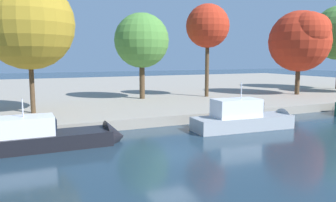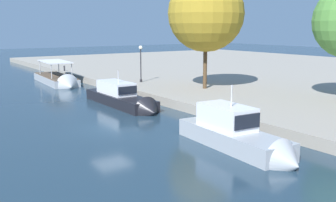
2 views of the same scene
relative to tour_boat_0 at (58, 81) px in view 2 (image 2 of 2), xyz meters
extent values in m
plane|color=#1E3342|center=(23.30, -4.43, -0.37)|extent=(220.00, 220.00, 0.00)
cube|color=#9EA3A8|center=(-1.12, 0.07, -0.13)|extent=(10.21, 3.61, 1.19)
cone|color=#9EA3A8|center=(4.40, -0.27, -0.13)|extent=(1.56, 2.78, 2.70)
cube|color=brown|center=(-1.12, 0.07, 0.51)|extent=(10.00, 3.45, 0.08)
cylinder|color=#B2B2B7|center=(1.72, 1.10, 1.38)|extent=(0.10, 0.10, 1.67)
cylinder|color=#B2B2B7|center=(1.57, -1.30, 1.38)|extent=(0.10, 0.10, 1.67)
cylinder|color=#B2B2B7|center=(-3.80, 1.44, 1.38)|extent=(0.10, 0.10, 1.67)
cylinder|color=#B2B2B7|center=(-3.95, -0.96, 1.38)|extent=(0.10, 0.10, 1.67)
cube|color=silver|center=(-1.12, 0.07, 2.28)|extent=(6.39, 3.14, 0.12)
cube|color=black|center=(16.07, -0.01, -0.08)|extent=(9.58, 2.41, 1.24)
cone|color=black|center=(21.25, -0.04, -0.08)|extent=(1.22, 2.23, 2.22)
cube|color=white|center=(15.35, 0.00, 1.09)|extent=(4.32, 1.90, 1.10)
cube|color=black|center=(17.02, -0.01, 1.15)|extent=(1.16, 1.76, 0.66)
cylinder|color=silver|center=(15.83, 0.00, 2.18)|extent=(0.08, 0.08, 1.06)
cube|color=#9EA3A8|center=(31.04, -0.57, -0.08)|extent=(7.93, 2.86, 1.46)
cone|color=#9EA3A8|center=(35.33, -0.86, -0.08)|extent=(1.35, 2.30, 2.23)
cube|color=white|center=(30.46, -0.53, 1.32)|extent=(3.62, 2.11, 1.34)
cube|color=black|center=(31.82, -0.62, 1.38)|extent=(1.05, 1.82, 0.80)
cylinder|color=silver|center=(30.85, -0.56, 2.60)|extent=(0.08, 0.08, 1.23)
cylinder|color=#2D2D33|center=(-6.84, 3.28, 0.71)|extent=(0.21, 0.21, 0.59)
sphere|color=#2D2D33|center=(-6.84, 3.28, 1.06)|extent=(0.23, 0.23, 0.23)
cylinder|color=black|center=(9.07, 6.29, 2.23)|extent=(0.12, 0.12, 3.64)
sphere|color=white|center=(9.07, 6.29, 4.24)|extent=(0.42, 0.42, 0.42)
cylinder|color=black|center=(9.07, 6.29, 0.56)|extent=(0.26, 0.26, 0.30)
cylinder|color=#4C3823|center=(16.75, 9.14, 2.69)|extent=(0.39, 0.39, 4.55)
sphere|color=olive|center=(16.75, 9.14, 7.74)|extent=(7.40, 7.40, 7.40)
sphere|color=olive|center=(17.79, 9.00, 7.13)|extent=(4.23, 4.23, 4.23)
sphere|color=olive|center=(14.91, 10.45, 7.07)|extent=(3.96, 3.96, 3.96)
camera|label=1|loc=(15.60, -20.72, 5.06)|focal=35.50mm
camera|label=2|loc=(47.31, -16.18, 6.44)|focal=42.80mm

